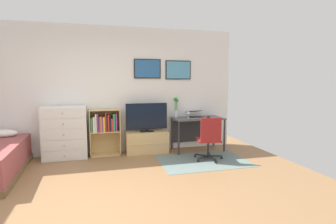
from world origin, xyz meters
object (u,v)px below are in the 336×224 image
wine_glass (188,113)px  office_chair (209,138)px  computer_mouse (208,117)px  laptop (195,114)px  television (147,117)px  desk (196,123)px  bookshelf (105,127)px  bamboo_vase (176,107)px  dresser (65,133)px  tv_stand (147,142)px

wine_glass → office_chair: bearing=-75.5°
computer_mouse → laptop: bearing=153.4°
television → desk: size_ratio=0.80×
wine_glass → bookshelf: bearing=172.2°
television → bamboo_vase: 0.74m
bookshelf → desk: size_ratio=0.87×
dresser → bamboo_vase: size_ratio=2.37×
computer_mouse → wine_glass: 0.51m
tv_stand → television: television is taller
television → laptop: (1.11, 0.01, 0.03)m
laptop → wine_glass: wine_glass is taller
bookshelf → desk: bookshelf is taller
television → desk: television is taller
tv_stand → wine_glass: bearing=-12.5°
dresser → wine_glass: 2.57m
desk → wine_glass: 0.41m
desk → office_chair: office_chair is taller
bamboo_vase → wine_glass: (0.18, -0.31, -0.09)m
television → wine_glass: size_ratio=4.95×
office_chair → tv_stand: bearing=149.6°
tv_stand → computer_mouse: (1.38, -0.15, 0.52)m
office_chair → desk: bearing=95.2°
desk → office_chair: (-0.08, -0.89, -0.15)m
tv_stand → desk: size_ratio=0.82×
dresser → desk: 2.80m
bookshelf → television: television is taller
laptop → computer_mouse: 0.30m
computer_mouse → wine_glass: wine_glass is taller
bookshelf → office_chair: size_ratio=1.12×
tv_stand → laptop: bearing=-0.8°
dresser → bamboo_vase: bamboo_vase is taller
bookshelf → tv_stand: size_ratio=1.07×
bookshelf → computer_mouse: size_ratio=9.30×
television → computer_mouse: 1.38m
office_chair → computer_mouse: 0.87m
wine_glass → television: bearing=168.9°
tv_stand → wine_glass: wine_glass is taller
wine_glass → computer_mouse: bearing=5.4°
tv_stand → computer_mouse: computer_mouse is taller
bamboo_vase → desk: bearing=-17.3°
bamboo_vase → wine_glass: bearing=-59.9°
office_chair → wine_glass: 0.85m
dresser → bamboo_vase: bearing=3.3°
office_chair → wine_glass: size_ratio=4.78×
wine_glass → dresser: bearing=175.9°
laptop → office_chair: bearing=-98.4°
dresser → office_chair: 2.86m
bamboo_vase → tv_stand: bearing=-170.3°
office_chair → dresser: bearing=171.9°
tv_stand → television: 0.54m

